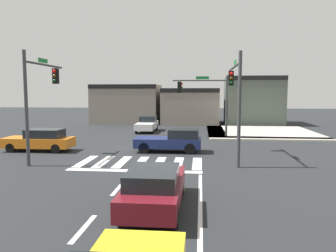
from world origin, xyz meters
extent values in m
plane|color=#232628|center=(0.00, 0.00, 0.00)|extent=(120.00, 120.00, 0.00)
cube|color=silver|center=(-3.12, -4.50, 0.00)|extent=(0.50, 3.17, 0.01)
cube|color=silver|center=(-2.08, -4.50, 0.00)|extent=(0.50, 3.17, 0.01)
cube|color=silver|center=(-1.04, -4.50, 0.00)|extent=(0.50, 3.17, 0.01)
cube|color=silver|center=(0.00, -4.50, 0.00)|extent=(0.50, 3.17, 0.01)
cube|color=silver|center=(1.04, -4.50, 0.00)|extent=(0.50, 3.17, 0.01)
cube|color=silver|center=(2.08, -4.50, 0.00)|extent=(0.50, 3.17, 0.01)
cube|color=silver|center=(3.12, -4.50, 0.00)|extent=(0.50, 3.17, 0.01)
cube|color=white|center=(0.00, -6.50, 0.00)|extent=(6.80, 0.50, 0.01)
cube|color=white|center=(0.00, -9.50, 0.00)|extent=(0.16, 2.00, 0.01)
cube|color=white|center=(0.00, -13.50, 0.00)|extent=(0.16, 2.00, 0.01)
cylinder|color=yellow|center=(2.19, -9.41, 0.00)|extent=(0.98, 0.98, 0.01)
cylinder|color=white|center=(1.97, -9.41, 0.01)|extent=(0.16, 0.16, 0.00)
cylinder|color=white|center=(2.41, -9.41, 0.01)|extent=(0.16, 0.16, 0.00)
cube|color=white|center=(2.19, -9.41, 0.01)|extent=(0.44, 0.04, 0.00)
cube|color=#B2AA9E|center=(9.00, 5.20, 0.07)|extent=(10.00, 1.60, 0.15)
cube|color=#B2AA9E|center=(4.80, 10.00, 0.07)|extent=(1.60, 10.00, 0.15)
cube|color=#B2AA9E|center=(9.00, 10.00, 0.07)|extent=(10.00, 10.00, 0.15)
cube|color=gray|center=(-5.98, 19.13, 2.40)|extent=(8.05, 6.27, 4.81)
cube|color=black|center=(-5.98, 16.20, 4.56)|extent=(8.05, 0.50, 0.50)
cube|color=gray|center=(2.02, 19.40, 2.17)|extent=(6.85, 6.79, 4.35)
cube|color=black|center=(2.02, 16.20, 4.10)|extent=(6.85, 0.50, 0.50)
cube|color=#4C564C|center=(9.66, 19.49, 2.87)|extent=(6.55, 6.99, 5.75)
cube|color=black|center=(9.66, 16.20, 5.50)|extent=(6.55, 0.50, 0.50)
cylinder|color=#383A3D|center=(5.23, -5.24, 2.96)|extent=(0.18, 0.18, 5.93)
cylinder|color=#383A3D|center=(5.23, -2.39, 5.34)|extent=(0.12, 5.69, 0.12)
cube|color=black|center=(5.23, -0.28, 4.77)|extent=(0.32, 0.32, 0.95)
sphere|color=red|center=(5.23, -0.45, 5.06)|extent=(0.22, 0.22, 0.22)
sphere|color=#4C330C|center=(5.23, -0.45, 4.77)|extent=(0.22, 0.22, 0.22)
sphere|color=#0C3814|center=(5.23, -0.45, 4.47)|extent=(0.22, 0.22, 0.22)
cube|color=#197233|center=(5.23, -2.68, 5.56)|extent=(0.03, 1.10, 0.24)
cylinder|color=#383A3D|center=(-5.70, -5.95, 3.01)|extent=(0.18, 0.18, 6.02)
cylinder|color=#383A3D|center=(-5.70, -3.68, 5.44)|extent=(0.12, 4.54, 0.12)
cube|color=black|center=(-5.70, -2.31, 4.86)|extent=(0.32, 0.32, 0.95)
sphere|color=red|center=(-5.70, -2.48, 5.16)|extent=(0.22, 0.22, 0.22)
sphere|color=#4C330C|center=(-5.70, -2.48, 4.86)|extent=(0.22, 0.22, 0.22)
sphere|color=#0C3814|center=(-5.70, -2.48, 4.57)|extent=(0.22, 0.22, 0.22)
cube|color=#197233|center=(-5.70, -3.91, 5.66)|extent=(0.03, 1.10, 0.24)
cylinder|color=#383A3D|center=(5.46, 6.03, 2.64)|extent=(0.18, 0.18, 5.27)
cylinder|color=#383A3D|center=(3.18, 6.03, 4.86)|extent=(4.56, 0.12, 0.12)
cube|color=black|center=(1.47, 6.03, 4.29)|extent=(0.32, 0.32, 0.95)
sphere|color=red|center=(1.64, 6.03, 4.58)|extent=(0.22, 0.22, 0.22)
sphere|color=#4C330C|center=(1.64, 6.03, 4.29)|extent=(0.22, 0.22, 0.22)
sphere|color=#0C3814|center=(1.64, 6.03, 3.99)|extent=(0.22, 0.22, 0.22)
cube|color=#197233|center=(3.41, 6.03, 5.08)|extent=(1.10, 0.03, 0.24)
cube|color=orange|center=(-7.35, -1.60, 0.58)|extent=(4.47, 1.70, 0.63)
cube|color=black|center=(-6.89, -1.60, 1.18)|extent=(2.26, 1.50, 0.56)
cylinder|color=black|center=(-8.86, -2.34, 0.30)|extent=(0.60, 0.22, 0.60)
cylinder|color=black|center=(-8.86, -0.85, 0.30)|extent=(0.60, 0.22, 0.60)
cylinder|color=black|center=(-5.83, -2.34, 0.30)|extent=(0.60, 0.22, 0.60)
cylinder|color=black|center=(-5.83, -0.85, 0.30)|extent=(0.60, 0.22, 0.60)
cube|color=maroon|center=(1.79, -11.58, 0.61)|extent=(1.77, 4.67, 0.64)
cube|color=black|center=(1.79, -12.05, 1.17)|extent=(1.56, 2.32, 0.49)
cylinder|color=black|center=(1.02, -10.00, 0.32)|extent=(0.22, 0.64, 0.64)
cylinder|color=black|center=(2.57, -10.00, 0.32)|extent=(0.22, 0.64, 0.64)
cylinder|color=black|center=(1.02, -13.17, 0.32)|extent=(0.22, 0.64, 0.64)
cylinder|color=black|center=(2.57, -13.17, 0.32)|extent=(0.22, 0.64, 0.64)
cube|color=white|center=(-1.98, 9.84, 0.61)|extent=(1.72, 4.57, 0.63)
cube|color=black|center=(-1.98, 10.71, 1.20)|extent=(1.51, 2.00, 0.57)
cylinder|color=black|center=(-1.23, 8.29, 0.33)|extent=(0.22, 0.65, 0.65)
cylinder|color=black|center=(-2.72, 8.29, 0.33)|extent=(0.22, 0.65, 0.65)
cylinder|color=black|center=(-1.23, 11.40, 0.33)|extent=(0.22, 0.65, 0.65)
cylinder|color=black|center=(-2.72, 11.40, 0.33)|extent=(0.22, 0.65, 0.65)
cube|color=#141E4C|center=(1.18, -1.05, 0.61)|extent=(4.28, 1.79, 0.59)
cube|color=black|center=(2.20, -1.05, 1.20)|extent=(1.92, 1.58, 0.58)
cylinder|color=black|center=(-0.27, -1.84, 0.35)|extent=(0.70, 0.22, 0.70)
cylinder|color=black|center=(-0.27, -0.27, 0.35)|extent=(0.70, 0.22, 0.70)
cylinder|color=black|center=(2.64, -1.84, 0.35)|extent=(0.70, 0.22, 0.70)
cylinder|color=black|center=(2.64, -0.27, 0.35)|extent=(0.70, 0.22, 0.70)
camera|label=1|loc=(3.28, -22.30, 3.85)|focal=35.47mm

